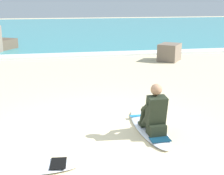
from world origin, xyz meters
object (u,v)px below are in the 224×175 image
Objects in this scene: surfboard_main at (149,127)px; shoreline_rock at (169,52)px; surfboard_spare_near at (22,167)px; surfer_seated at (154,114)px.

surfboard_main is 2.07× the size of shoreline_rock.
shoreline_rock is (5.35, 7.88, 0.32)m from surfboard_spare_near.
surfer_seated is 7.68m from shoreline_rock.
shoreline_rock is (3.00, 7.07, -0.08)m from surfer_seated.
surfboard_spare_near is 1.79× the size of shoreline_rock.
surfboard_main is at bearing -113.92° from shoreline_rock.
shoreline_rock reaches higher than surfboard_spare_near.
surfboard_main is 1.16× the size of surfboard_spare_near.
shoreline_rock is (3.00, 6.77, 0.32)m from surfboard_main.
surfer_seated reaches higher than surfboard_main.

